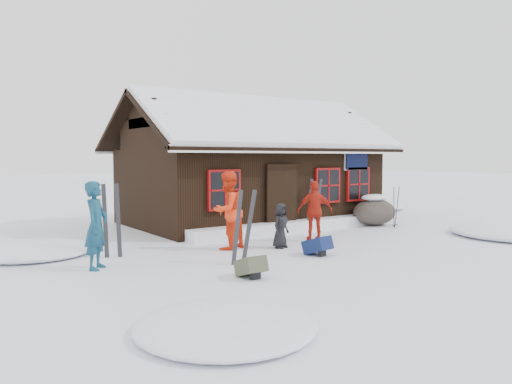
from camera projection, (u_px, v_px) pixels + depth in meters
ground at (312, 247)px, 12.60m from camera, size 120.00×120.00×0.00m
mountain_hut at (250, 177)px, 17.43m from camera, size 8.90×6.09×4.42m
snow_drift at (300, 225)px, 15.29m from camera, size 7.60×0.60×0.35m
snow_mounds at (312, 232)px, 15.07m from camera, size 20.60×13.20×0.48m
skier_teal at (96, 225)px, 10.03m from camera, size 0.73×0.78×1.78m
skier_orange_left at (228, 210)px, 12.22m from camera, size 1.12×0.99×1.92m
skier_orange_right at (315, 211)px, 13.43m from camera, size 1.03×0.82×1.63m
skier_crouched at (280, 226)px, 12.40m from camera, size 0.64×0.54×1.12m
boulder at (374, 211)px, 16.56m from camera, size 1.59×1.19×0.93m
ski_pair_left at (243, 228)px, 10.59m from camera, size 0.58×0.21×1.63m
ski_pair_mid at (112, 222)px, 11.21m from camera, size 0.42×0.15×1.72m
ski_pair_right at (313, 205)px, 15.49m from camera, size 0.54×0.21×1.64m
ski_poles at (395, 208)px, 16.01m from camera, size 0.24×0.12×1.35m
backpack_blue at (317, 249)px, 11.49m from camera, size 0.52×0.64×0.31m
backpack_olive at (251, 270)px, 9.34m from camera, size 0.45×0.58×0.30m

